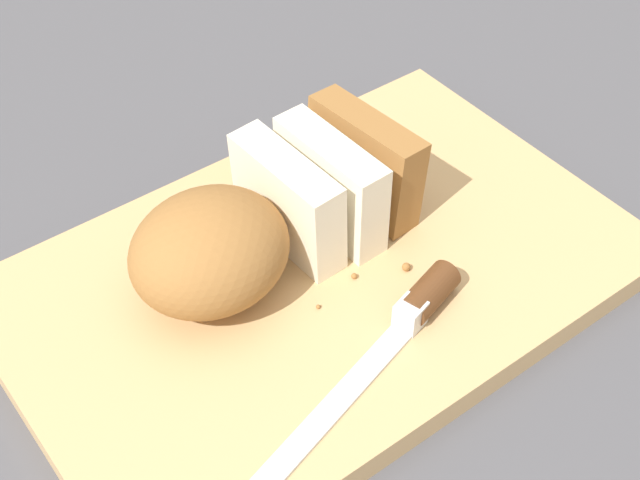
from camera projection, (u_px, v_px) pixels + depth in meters
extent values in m
plane|color=#4C4C51|center=(320.00, 288.00, 0.72)|extent=(3.00, 3.00, 0.00)
cube|color=tan|center=(320.00, 278.00, 0.71)|extent=(0.49, 0.32, 0.02)
ellipsoid|color=#996633|center=(210.00, 251.00, 0.66)|extent=(0.13, 0.12, 0.08)
cube|color=#F2E8CC|center=(287.00, 202.00, 0.70)|extent=(0.03, 0.11, 0.08)
cube|color=#F2E8CC|center=(330.00, 184.00, 0.71)|extent=(0.03, 0.11, 0.08)
cube|color=#996633|center=(364.00, 161.00, 0.73)|extent=(0.04, 0.11, 0.08)
cube|color=silver|center=(333.00, 407.00, 0.61)|extent=(0.18, 0.06, 0.00)
cylinder|color=#593319|center=(429.00, 293.00, 0.67)|extent=(0.05, 0.04, 0.02)
cube|color=silver|center=(410.00, 314.00, 0.66)|extent=(0.02, 0.02, 0.02)
sphere|color=#996633|center=(406.00, 267.00, 0.70)|extent=(0.01, 0.01, 0.01)
sphere|color=#996633|center=(354.00, 276.00, 0.70)|extent=(0.00, 0.00, 0.00)
sphere|color=#996633|center=(318.00, 307.00, 0.68)|extent=(0.00, 0.00, 0.00)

